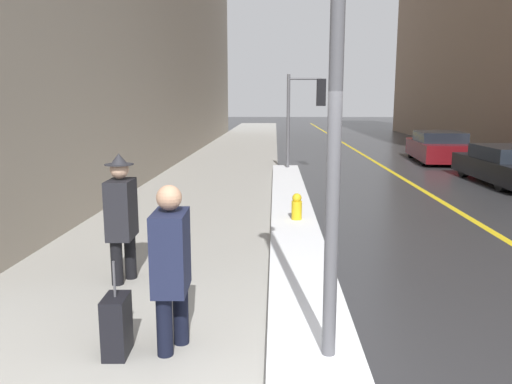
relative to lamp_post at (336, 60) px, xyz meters
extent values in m
cube|color=#9E9B93|center=(-2.38, 14.38, -2.74)|extent=(4.00, 80.00, 0.01)
cube|color=gold|center=(3.62, 14.38, -2.74)|extent=(0.16, 80.00, 0.00)
cube|color=white|center=(-0.12, 5.81, -2.65)|extent=(0.87, 15.52, 0.19)
cylinder|color=#515156|center=(0.00, 0.00, -0.59)|extent=(0.12, 0.12, 4.31)
cylinder|color=#515156|center=(-0.05, 13.00, -1.08)|extent=(0.11, 0.11, 3.33)
cylinder|color=#515156|center=(0.50, 13.01, 0.44)|extent=(1.10, 0.09, 0.07)
cube|color=black|center=(1.05, 13.02, -0.01)|extent=(0.30, 0.21, 0.90)
sphere|color=red|center=(1.05, 13.14, 0.28)|extent=(0.19, 0.19, 0.19)
sphere|color=orange|center=(1.05, 13.14, -0.01)|extent=(0.19, 0.19, 0.19)
sphere|color=green|center=(1.05, 13.14, -0.30)|extent=(0.19, 0.19, 0.19)
cylinder|color=black|center=(-1.42, 0.50, -2.30)|extent=(0.15, 0.15, 0.89)
cylinder|color=black|center=(-1.53, 0.26, -2.30)|extent=(0.15, 0.15, 0.89)
cube|color=#191E38|center=(-1.48, 0.38, -1.74)|extent=(0.33, 0.55, 0.77)
sphere|color=tan|center=(-1.48, 0.38, -1.21)|extent=(0.24, 0.24, 0.24)
cube|color=black|center=(-1.49, 0.74, -1.90)|extent=(0.11, 0.22, 0.28)
cylinder|color=black|center=(-2.47, 2.35, -2.30)|extent=(0.16, 0.16, 0.89)
cylinder|color=black|center=(-2.58, 2.11, -2.30)|extent=(0.16, 0.16, 0.89)
cube|color=black|center=(-2.52, 2.23, -1.73)|extent=(0.34, 0.55, 0.78)
sphere|color=tan|center=(-2.52, 2.23, -1.20)|extent=(0.24, 0.24, 0.24)
cylinder|color=#28282D|center=(-2.52, 2.23, -1.13)|extent=(0.37, 0.37, 0.01)
cone|color=#28282D|center=(-2.52, 2.23, -1.06)|extent=(0.23, 0.23, 0.15)
cube|color=black|center=(6.46, 10.93, -2.30)|extent=(1.76, 4.40, 0.58)
cube|color=black|center=(6.46, 10.82, -1.81)|extent=(1.60, 2.29, 0.40)
cylinder|color=black|center=(5.70, 12.28, -2.41)|extent=(0.19, 0.67, 0.67)
cylinder|color=black|center=(7.19, 12.30, -2.41)|extent=(0.19, 0.67, 0.67)
cylinder|color=black|center=(5.73, 9.57, -2.41)|extent=(0.19, 0.67, 0.67)
cube|color=#600F14|center=(6.23, 16.62, -2.26)|extent=(2.24, 4.68, 0.68)
cube|color=black|center=(6.22, 16.51, -1.72)|extent=(1.91, 2.50, 0.41)
cylinder|color=black|center=(5.55, 18.09, -2.44)|extent=(0.26, 0.62, 0.60)
cylinder|color=black|center=(7.15, 17.95, -2.44)|extent=(0.26, 0.62, 0.60)
cylinder|color=black|center=(5.31, 15.29, -2.44)|extent=(0.26, 0.62, 0.60)
cylinder|color=black|center=(6.91, 15.15, -2.44)|extent=(0.26, 0.62, 0.60)
cube|color=black|center=(-1.99, 0.24, -2.44)|extent=(0.23, 0.37, 0.60)
cylinder|color=#4C4C51|center=(-1.99, 0.24, -1.97)|extent=(0.02, 0.02, 0.35)
cylinder|color=gold|center=(-0.07, 5.20, -2.47)|extent=(0.20, 0.20, 0.55)
sphere|color=gold|center=(-0.07, 5.20, -2.13)|extent=(0.18, 0.18, 0.18)
camera|label=1|loc=(-0.49, -4.16, -0.33)|focal=35.00mm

